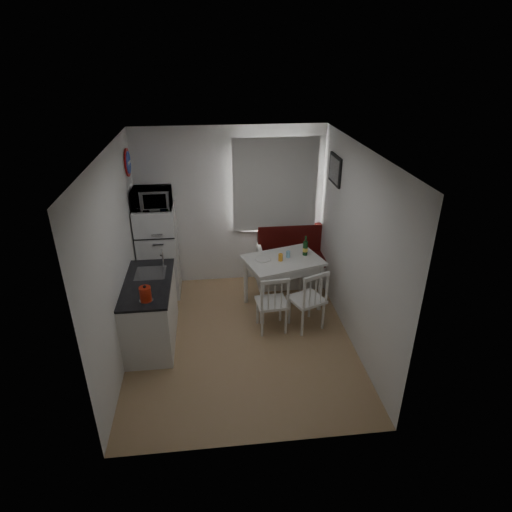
{
  "coord_description": "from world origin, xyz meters",
  "views": [
    {
      "loc": [
        -0.34,
        -4.79,
        3.66
      ],
      "look_at": [
        0.26,
        0.5,
        1.03
      ],
      "focal_mm": 30.0,
      "sensor_mm": 36.0,
      "label": 1
    }
  ],
  "objects_px": {
    "chair_right": "(309,295)",
    "wine_bottle": "(305,246)",
    "microwave": "(152,198)",
    "kettle": "(145,294)",
    "fridge": "(158,252)",
    "chair_left": "(273,299)",
    "dining_table": "(283,264)",
    "kitchen_counter": "(151,311)",
    "bench": "(297,264)"
  },
  "relations": [
    {
      "from": "kitchen_counter",
      "to": "bench",
      "type": "relative_size",
      "value": 0.96
    },
    {
      "from": "dining_table",
      "to": "chair_right",
      "type": "distance_m",
      "value": 0.73
    },
    {
      "from": "chair_left",
      "to": "microwave",
      "type": "relative_size",
      "value": 0.85
    },
    {
      "from": "kettle",
      "to": "microwave",
      "type": "bearing_deg",
      "value": 91.02
    },
    {
      "from": "microwave",
      "to": "kettle",
      "type": "height_order",
      "value": "microwave"
    },
    {
      "from": "chair_left",
      "to": "wine_bottle",
      "type": "relative_size",
      "value": 1.56
    },
    {
      "from": "chair_right",
      "to": "fridge",
      "type": "xyz_separation_m",
      "value": [
        -2.13,
        1.29,
        0.17
      ]
    },
    {
      "from": "kitchen_counter",
      "to": "kettle",
      "type": "bearing_deg",
      "value": -84.23
    },
    {
      "from": "dining_table",
      "to": "kettle",
      "type": "bearing_deg",
      "value": -165.47
    },
    {
      "from": "fridge",
      "to": "dining_table",
      "type": "bearing_deg",
      "value": -18.21
    },
    {
      "from": "fridge",
      "to": "wine_bottle",
      "type": "distance_m",
      "value": 2.3
    },
    {
      "from": "chair_right",
      "to": "microwave",
      "type": "xyz_separation_m",
      "value": [
        -2.13,
        1.24,
        1.06
      ]
    },
    {
      "from": "dining_table",
      "to": "chair_left",
      "type": "height_order",
      "value": "chair_left"
    },
    {
      "from": "dining_table",
      "to": "chair_left",
      "type": "xyz_separation_m",
      "value": [
        -0.25,
        -0.66,
        -0.17
      ]
    },
    {
      "from": "chair_right",
      "to": "microwave",
      "type": "relative_size",
      "value": 1.0
    },
    {
      "from": "chair_right",
      "to": "chair_left",
      "type": "bearing_deg",
      "value": 157.29
    },
    {
      "from": "dining_table",
      "to": "kettle",
      "type": "xyz_separation_m",
      "value": [
        -1.85,
        -1.11,
        0.29
      ]
    },
    {
      "from": "chair_right",
      "to": "wine_bottle",
      "type": "bearing_deg",
      "value": 60.3
    },
    {
      "from": "fridge",
      "to": "kettle",
      "type": "xyz_separation_m",
      "value": [
        0.03,
        -1.73,
        0.27
      ]
    },
    {
      "from": "kitchen_counter",
      "to": "bench",
      "type": "distance_m",
      "value": 2.66
    },
    {
      "from": "bench",
      "to": "wine_bottle",
      "type": "distance_m",
      "value": 0.9
    },
    {
      "from": "microwave",
      "to": "fridge",
      "type": "bearing_deg",
      "value": 90.0
    },
    {
      "from": "kitchen_counter",
      "to": "kettle",
      "type": "distance_m",
      "value": 0.74
    },
    {
      "from": "fridge",
      "to": "wine_bottle",
      "type": "xyz_separation_m",
      "value": [
        2.23,
        -0.52,
        0.23
      ]
    },
    {
      "from": "chair_left",
      "to": "bench",
      "type": "bearing_deg",
      "value": 60.9
    },
    {
      "from": "kitchen_counter",
      "to": "wine_bottle",
      "type": "relative_size",
      "value": 4.3
    },
    {
      "from": "kitchen_counter",
      "to": "chair_right",
      "type": "height_order",
      "value": "kitchen_counter"
    },
    {
      "from": "bench",
      "to": "microwave",
      "type": "bearing_deg",
      "value": -175.91
    },
    {
      "from": "chair_left",
      "to": "chair_right",
      "type": "xyz_separation_m",
      "value": [
        0.5,
        -0.0,
        0.02
      ]
    },
    {
      "from": "dining_table",
      "to": "fridge",
      "type": "bearing_deg",
      "value": 145.28
    },
    {
      "from": "kitchen_counter",
      "to": "wine_bottle",
      "type": "distance_m",
      "value": 2.42
    },
    {
      "from": "bench",
      "to": "wine_bottle",
      "type": "xyz_separation_m",
      "value": [
        -0.03,
        -0.63,
        0.64
      ]
    },
    {
      "from": "chair_left",
      "to": "microwave",
      "type": "bearing_deg",
      "value": 138.23
    },
    {
      "from": "fridge",
      "to": "kitchen_counter",
      "type": "bearing_deg",
      "value": -90.9
    },
    {
      "from": "bench",
      "to": "microwave",
      "type": "xyz_separation_m",
      "value": [
        -2.26,
        -0.16,
        1.31
      ]
    },
    {
      "from": "kitchen_counter",
      "to": "bench",
      "type": "bearing_deg",
      "value": 30.71
    },
    {
      "from": "bench",
      "to": "kettle",
      "type": "height_order",
      "value": "kettle"
    },
    {
      "from": "dining_table",
      "to": "chair_right",
      "type": "relative_size",
      "value": 2.23
    },
    {
      "from": "dining_table",
      "to": "wine_bottle",
      "type": "xyz_separation_m",
      "value": [
        0.35,
        0.1,
        0.25
      ]
    },
    {
      "from": "fridge",
      "to": "wine_bottle",
      "type": "relative_size",
      "value": 4.83
    },
    {
      "from": "dining_table",
      "to": "fridge",
      "type": "height_order",
      "value": "fridge"
    },
    {
      "from": "chair_left",
      "to": "fridge",
      "type": "bearing_deg",
      "value": 137.13
    },
    {
      "from": "chair_left",
      "to": "wine_bottle",
      "type": "xyz_separation_m",
      "value": [
        0.6,
        0.76,
        0.42
      ]
    },
    {
      "from": "chair_right",
      "to": "fridge",
      "type": "bearing_deg",
      "value": 126.66
    },
    {
      "from": "dining_table",
      "to": "microwave",
      "type": "height_order",
      "value": "microwave"
    },
    {
      "from": "kitchen_counter",
      "to": "kettle",
      "type": "xyz_separation_m",
      "value": [
        0.05,
        -0.49,
        0.56
      ]
    },
    {
      "from": "kitchen_counter",
      "to": "chair_right",
      "type": "distance_m",
      "value": 2.16
    },
    {
      "from": "wine_bottle",
      "to": "chair_left",
      "type": "bearing_deg",
      "value": -128.22
    },
    {
      "from": "kettle",
      "to": "wine_bottle",
      "type": "bearing_deg",
      "value": 28.87
    },
    {
      "from": "dining_table",
      "to": "chair_right",
      "type": "xyz_separation_m",
      "value": [
        0.25,
        -0.67,
        -0.15
      ]
    }
  ]
}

